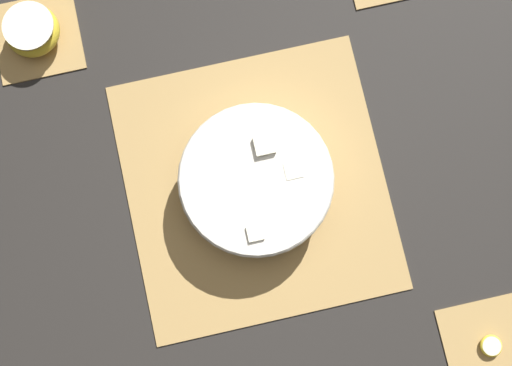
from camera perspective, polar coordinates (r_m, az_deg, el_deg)
name	(u,v)px	position (r m, az deg, el deg)	size (l,w,h in m)	color
ground_plane	(256,186)	(1.15, 0.00, -0.27)	(6.00, 6.00, 0.00)	black
bamboo_mat_center	(256,186)	(1.14, 0.00, -0.25)	(0.43, 0.41, 0.01)	#A8844C
coaster_mat_near_left	(490,346)	(1.19, 18.18, -12.25)	(0.14, 0.14, 0.01)	#A8844C
coaster_mat_far_right	(37,37)	(1.26, -17.09, 11.11)	(0.14, 0.14, 0.01)	#A8844C
fruit_salad_bowl	(256,182)	(1.10, -0.01, 0.09)	(0.24, 0.24, 0.08)	silver
apple_half	(32,31)	(1.23, -17.48, 11.55)	(0.09, 0.09, 0.05)	gold
banana_coin_single	(491,346)	(1.18, 18.29, -12.27)	(0.03, 0.03, 0.01)	#F4EABC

